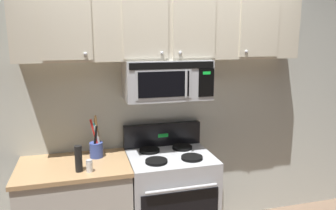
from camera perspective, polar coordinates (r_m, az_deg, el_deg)
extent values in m
cube|color=silver|center=(3.21, -1.41, 1.07)|extent=(5.20, 0.10, 2.70)
cube|color=#B7BABF|center=(3.18, 0.35, -16.35)|extent=(0.76, 0.64, 0.90)
cylinder|color=#B7BABF|center=(2.74, 2.42, -14.39)|extent=(0.61, 0.03, 0.03)
cube|color=black|center=(3.22, -1.01, -5.17)|extent=(0.76, 0.07, 0.22)
cube|color=#19D83F|center=(3.18, -0.85, -5.35)|extent=(0.10, 0.00, 0.04)
cylinder|color=black|center=(2.82, -2.04, -9.77)|extent=(0.19, 0.19, 0.02)
cylinder|color=black|center=(2.91, 4.19, -9.14)|extent=(0.19, 0.19, 0.02)
cylinder|color=black|center=(3.08, -3.25, -7.90)|extent=(0.19, 0.19, 0.02)
cylinder|color=black|center=(3.16, 2.49, -7.39)|extent=(0.19, 0.19, 0.02)
cube|color=#B7BABF|center=(2.94, -0.28, 4.50)|extent=(0.76, 0.39, 0.35)
cube|color=black|center=(2.74, 0.80, 6.89)|extent=(0.73, 0.01, 0.06)
cube|color=#B7BABF|center=(2.74, -0.73, 3.62)|extent=(0.49, 0.01, 0.25)
cube|color=black|center=(2.74, -0.72, 3.61)|extent=(0.44, 0.01, 0.22)
cube|color=black|center=(2.85, 6.70, 3.88)|extent=(0.14, 0.01, 0.25)
cube|color=#19D83F|center=(2.84, 6.78, 5.57)|extent=(0.07, 0.00, 0.03)
cylinder|color=#B7BABF|center=(2.77, 3.20, 3.69)|extent=(0.02, 0.02, 0.23)
cube|color=beige|center=(2.95, -0.45, 13.28)|extent=(2.50, 0.33, 0.55)
cube|color=beige|center=(2.68, -17.32, 12.89)|extent=(0.38, 0.01, 0.51)
sphere|color=#B7BABF|center=(2.67, -14.24, 8.65)|extent=(0.03, 0.03, 0.03)
cube|color=beige|center=(2.73, -3.88, 13.36)|extent=(0.38, 0.01, 0.51)
sphere|color=#B7BABF|center=(2.75, -1.07, 9.10)|extent=(0.03, 0.03, 0.03)
cube|color=beige|center=(2.85, 4.66, 13.29)|extent=(0.38, 0.01, 0.51)
sphere|color=#B7BABF|center=(2.80, 2.15, 9.14)|extent=(0.03, 0.03, 0.03)
cube|color=beige|center=(3.11, 15.73, 12.78)|extent=(0.38, 0.01, 0.51)
sphere|color=#B7BABF|center=(3.04, 13.52, 9.05)|extent=(0.03, 0.03, 0.03)
cube|color=tan|center=(2.91, -16.10, -10.19)|extent=(0.93, 0.65, 0.03)
cylinder|color=#384C9E|center=(2.99, -12.39, -7.65)|extent=(0.12, 0.12, 0.14)
cylinder|color=black|center=(2.93, -12.56, -5.68)|extent=(0.05, 0.02, 0.22)
cylinder|color=silver|center=(2.94, -12.16, -5.61)|extent=(0.06, 0.04, 0.22)
cylinder|color=red|center=(2.94, -12.66, -5.09)|extent=(0.08, 0.08, 0.28)
cylinder|color=olive|center=(2.95, -12.20, -4.66)|extent=(0.05, 0.04, 0.31)
cylinder|color=tan|center=(2.97, -12.43, -4.93)|extent=(0.03, 0.08, 0.28)
cylinder|color=teal|center=(2.95, -12.50, -5.34)|extent=(0.04, 0.02, 0.24)
cylinder|color=white|center=(2.70, -13.54, -10.45)|extent=(0.05, 0.05, 0.08)
cylinder|color=#B7BABF|center=(2.68, -13.59, -9.46)|extent=(0.05, 0.05, 0.02)
cylinder|color=black|center=(2.71, -15.33, -9.02)|extent=(0.06, 0.06, 0.21)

